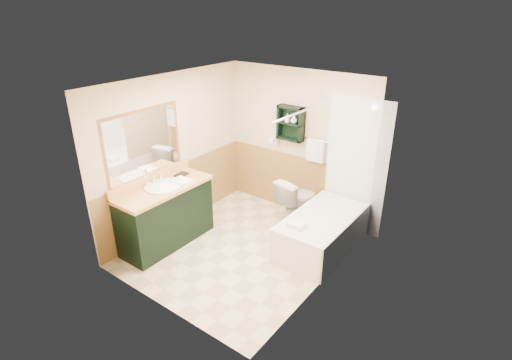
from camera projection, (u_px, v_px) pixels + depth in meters
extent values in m
plane|color=beige|center=(242.00, 248.00, 5.85)|extent=(3.00, 3.00, 0.00)
cube|color=#F8E9C2|center=(299.00, 144.00, 6.47)|extent=(2.60, 0.04, 2.40)
cube|color=#F8E9C2|center=(173.00, 153.00, 6.08)|extent=(0.04, 3.00, 2.40)
cube|color=#F8E9C2|center=(329.00, 200.00, 4.64)|extent=(0.04, 3.00, 2.40)
cube|color=white|center=(239.00, 82.00, 4.86)|extent=(2.60, 3.00, 0.04)
cube|color=black|center=(291.00, 123.00, 6.30)|extent=(0.45, 0.15, 0.55)
cylinder|color=silver|center=(306.00, 110.00, 5.29)|extent=(0.03, 1.60, 0.03)
cube|color=black|center=(166.00, 215.00, 5.83)|extent=(0.59, 1.45, 0.92)
cube|color=white|center=(322.00, 232.00, 5.76)|extent=(0.81, 1.50, 0.54)
imported|color=white|center=(298.00, 200.00, 6.47)|extent=(0.58, 0.83, 0.74)
cube|color=white|center=(182.00, 181.00, 5.77)|extent=(0.27, 0.21, 0.04)
imported|color=black|center=(177.00, 168.00, 6.01)|extent=(0.15, 0.04, 0.20)
cube|color=white|center=(297.00, 225.00, 5.36)|extent=(0.22, 0.18, 0.07)
imported|color=white|center=(287.00, 120.00, 6.30)|extent=(0.08, 0.14, 0.06)
imported|color=white|center=(294.00, 120.00, 6.23)|extent=(0.13, 0.15, 0.10)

